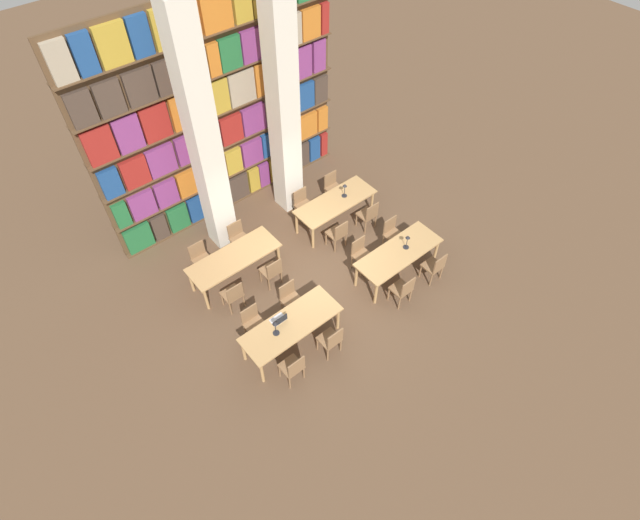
# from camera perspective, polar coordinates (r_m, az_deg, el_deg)

# --- Properties ---
(ground_plane) EXTENTS (40.00, 40.00, 0.00)m
(ground_plane) POSITION_cam_1_polar(r_m,az_deg,el_deg) (12.03, -0.35, -1.77)
(ground_plane) COLOR brown
(bookshelf_bank) EXTENTS (6.53, 0.35, 5.50)m
(bookshelf_bank) POSITION_cam_1_polar(r_m,az_deg,el_deg) (12.44, -11.17, 16.14)
(bookshelf_bank) COLOR brown
(bookshelf_bank) RESTS_ON ground_plane
(pillar_left) EXTENTS (0.57, 0.57, 6.00)m
(pillar_left) POSITION_cam_1_polar(r_m,az_deg,el_deg) (11.12, -13.18, 13.08)
(pillar_left) COLOR silver
(pillar_left) RESTS_ON ground_plane
(pillar_center) EXTENTS (0.57, 0.57, 6.00)m
(pillar_center) POSITION_cam_1_polar(r_m,az_deg,el_deg) (11.98, -4.25, 17.18)
(pillar_center) COLOR silver
(pillar_center) RESTS_ON ground_plane
(reading_table_0) EXTENTS (2.17, 0.82, 0.75)m
(reading_table_0) POSITION_cam_1_polar(r_m,az_deg,el_deg) (10.41, -3.30, -7.52)
(reading_table_0) COLOR tan
(reading_table_0) RESTS_ON ground_plane
(chair_0) EXTENTS (0.42, 0.40, 0.87)m
(chair_0) POSITION_cam_1_polar(r_m,az_deg,el_deg) (10.15, -3.09, -12.18)
(chair_0) COLOR olive
(chair_0) RESTS_ON ground_plane
(chair_1) EXTENTS (0.42, 0.40, 0.87)m
(chair_1) POSITION_cam_1_polar(r_m,az_deg,el_deg) (10.77, -7.63, -7.07)
(chair_1) COLOR olive
(chair_1) RESTS_ON ground_plane
(chair_2) EXTENTS (0.42, 0.40, 0.87)m
(chair_2) POSITION_cam_1_polar(r_m,az_deg,el_deg) (10.45, 1.29, -9.12)
(chair_2) COLOR olive
(chair_2) RESTS_ON ground_plane
(chair_3) EXTENTS (0.42, 0.40, 0.87)m
(chair_3) POSITION_cam_1_polar(r_m,az_deg,el_deg) (11.06, -3.39, -4.37)
(chair_3) COLOR olive
(chair_3) RESTS_ON ground_plane
(desk_lamp_0) EXTENTS (0.14, 0.14, 0.41)m
(desk_lamp_0) POSITION_cam_1_polar(r_m,az_deg,el_deg) (10.01, -5.13, -7.50)
(desk_lamp_0) COLOR #232328
(desk_lamp_0) RESTS_ON reading_table_0
(laptop) EXTENTS (0.32, 0.22, 0.21)m
(laptop) POSITION_cam_1_polar(r_m,az_deg,el_deg) (10.36, -4.72, -6.82)
(laptop) COLOR silver
(laptop) RESTS_ON reading_table_0
(reading_table_1) EXTENTS (2.17, 0.82, 0.75)m
(reading_table_1) POSITION_cam_1_polar(r_m,az_deg,el_deg) (11.72, 8.97, 0.67)
(reading_table_1) COLOR tan
(reading_table_1) RESTS_ON ground_plane
(chair_4) EXTENTS (0.42, 0.40, 0.87)m
(chair_4) POSITION_cam_1_polar(r_m,az_deg,el_deg) (11.34, 9.47, -3.32)
(chair_4) COLOR olive
(chair_4) RESTS_ON ground_plane
(chair_5) EXTENTS (0.42, 0.40, 0.87)m
(chair_5) POSITION_cam_1_polar(r_m,az_deg,el_deg) (11.90, 4.71, 0.75)
(chair_5) COLOR olive
(chair_5) RESTS_ON ground_plane
(chair_6) EXTENTS (0.42, 0.40, 0.87)m
(chair_6) POSITION_cam_1_polar(r_m,az_deg,el_deg) (11.91, 12.98, -0.70)
(chair_6) COLOR olive
(chair_6) RESTS_ON ground_plane
(chair_7) EXTENTS (0.42, 0.40, 0.87)m
(chair_7) POSITION_cam_1_polar(r_m,az_deg,el_deg) (12.44, 8.28, 3.08)
(chair_7) COLOR olive
(chair_7) RESTS_ON ground_plane
(desk_lamp_1) EXTENTS (0.14, 0.14, 0.39)m
(desk_lamp_1) POSITION_cam_1_polar(r_m,az_deg,el_deg) (11.59, 9.96, 2.29)
(desk_lamp_1) COLOR #232328
(desk_lamp_1) RESTS_ON reading_table_1
(reading_table_2) EXTENTS (2.17, 0.82, 0.75)m
(reading_table_2) POSITION_cam_1_polar(r_m,az_deg,el_deg) (11.64, -9.79, 0.08)
(reading_table_2) COLOR tan
(reading_table_2) RESTS_ON ground_plane
(chair_8) EXTENTS (0.42, 0.40, 0.87)m
(chair_8) POSITION_cam_1_polar(r_m,az_deg,el_deg) (11.26, -9.89, -3.91)
(chair_8) COLOR olive
(chair_8) RESTS_ON ground_plane
(chair_9) EXTENTS (0.42, 0.40, 0.87)m
(chair_9) POSITION_cam_1_polar(r_m,az_deg,el_deg) (12.10, -13.46, 0.21)
(chair_9) COLOR olive
(chair_9) RESTS_ON ground_plane
(chair_10) EXTENTS (0.42, 0.40, 0.87)m
(chair_10) POSITION_cam_1_polar(r_m,az_deg,el_deg) (11.57, -5.52, -1.25)
(chair_10) COLOR olive
(chair_10) RESTS_ON ground_plane
(chair_11) EXTENTS (0.42, 0.40, 0.87)m
(chair_11) POSITION_cam_1_polar(r_m,az_deg,el_deg) (12.38, -9.30, 2.60)
(chair_11) COLOR olive
(chair_11) RESTS_ON ground_plane
(reading_table_3) EXTENTS (2.17, 0.82, 0.75)m
(reading_table_3) POSITION_cam_1_polar(r_m,az_deg,el_deg) (12.77, 1.77, 6.48)
(reading_table_3) COLOR tan
(reading_table_3) RESTS_ON ground_plane
(chair_12) EXTENTS (0.42, 0.40, 0.87)m
(chair_12) POSITION_cam_1_polar(r_m,az_deg,el_deg) (12.31, 2.06, 3.06)
(chair_12) COLOR olive
(chair_12) RESTS_ON ground_plane
(chair_13) EXTENTS (0.42, 0.40, 0.87)m
(chair_13) POSITION_cam_1_polar(r_m,az_deg,el_deg) (13.07, -1.95, 6.47)
(chair_13) COLOR olive
(chair_13) RESTS_ON ground_plane
(chair_14) EXTENTS (0.42, 0.40, 0.87)m
(chair_14) POSITION_cam_1_polar(r_m,az_deg,el_deg) (12.82, 5.56, 5.19)
(chair_14) COLOR olive
(chair_14) RESTS_ON ground_plane
(chair_15) EXTENTS (0.42, 0.40, 0.87)m
(chair_15) POSITION_cam_1_polar(r_m,az_deg,el_deg) (13.55, 1.50, 8.37)
(chair_15) COLOR olive
(chair_15) RESTS_ON ground_plane
(desk_lamp_2) EXTENTS (0.14, 0.14, 0.40)m
(desk_lamp_2) POSITION_cam_1_polar(r_m,az_deg,el_deg) (12.69, 2.84, 8.20)
(desk_lamp_2) COLOR #232328
(desk_lamp_2) RESTS_ON reading_table_3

